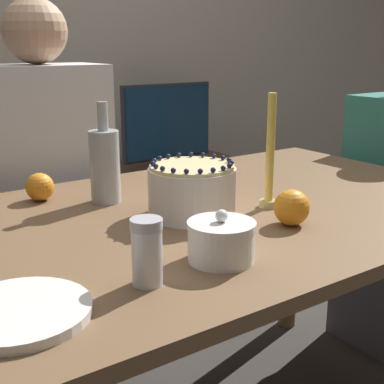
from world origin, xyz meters
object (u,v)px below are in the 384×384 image
sugar_shaker (147,252)px  person_man_blue_shirt (49,221)px  bottle (105,165)px  cake (192,190)px  sugar_bowl (221,241)px  candle (270,162)px  tv_monitor (168,124)px

sugar_shaker → person_man_blue_shirt: (0.17, 0.94, -0.24)m
sugar_shaker → bottle: bottle is taller
bottle → person_man_blue_shirt: 0.53m
cake → sugar_bowl: bearing=-113.7°
candle → bottle: 0.42m
cake → bottle: (-0.12, 0.22, 0.04)m
candle → sugar_shaker: bearing=-155.9°
sugar_bowl → person_man_blue_shirt: bearing=90.1°
sugar_bowl → sugar_shaker: 0.17m
bottle → tv_monitor: bottle is taller
person_man_blue_shirt → tv_monitor: bearing=-149.6°
sugar_shaker → bottle: bearing=71.6°
sugar_bowl → bottle: size_ratio=0.50×
bottle → tv_monitor: 1.18m
bottle → person_man_blue_shirt: person_man_blue_shirt is taller
cake → person_man_blue_shirt: person_man_blue_shirt is taller
candle → bottle: size_ratio=1.10×
cake → candle: 0.21m
cake → candle: bearing=-15.5°
sugar_bowl → sugar_shaker: size_ratio=1.11×
cake → tv_monitor: (0.64, 1.12, -0.03)m
bottle → sugar_shaker: bearing=-108.4°
tv_monitor → person_man_blue_shirt: bearing=-149.6°
bottle → person_man_blue_shirt: bearing=89.6°
cake → bottle: bottle is taller
person_man_blue_shirt → sugar_shaker: bearing=80.0°
person_man_blue_shirt → bottle: bearing=89.6°
candle → tv_monitor: bearing=69.1°
sugar_bowl → candle: candle is taller
sugar_shaker → candle: size_ratio=0.41×
sugar_shaker → tv_monitor: bearing=56.3°
sugar_bowl → tv_monitor: size_ratio=0.27×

